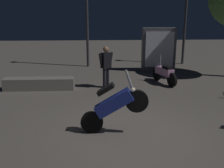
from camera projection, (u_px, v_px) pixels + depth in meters
name	position (u px, v px, depth m)	size (l,w,h in m)	color
ground_plane	(128.00, 133.00, 6.89)	(40.00, 40.00, 0.00)	#605951
motorcycle_blue_foreground	(114.00, 105.00, 6.65)	(1.66, 0.40, 1.63)	black
motorcycle_pink_parked_right	(164.00, 73.00, 11.23)	(0.67, 1.59, 1.11)	black
person_bystander_far	(106.00, 63.00, 10.51)	(0.59, 0.45, 1.62)	black
streetlamp_far	(186.00, 7.00, 14.48)	(0.36, 0.36, 4.75)	#38383D
kiosk_billboard	(159.00, 50.00, 13.30)	(1.61, 0.58, 2.10)	#595960
planter_wall_low	(39.00, 84.00, 10.44)	(2.64, 0.50, 0.45)	gray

